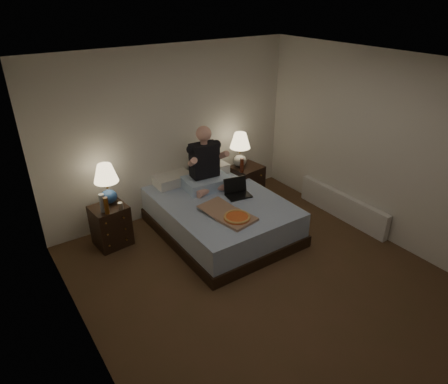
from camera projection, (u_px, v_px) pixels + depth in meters
floor at (266, 283)px, 4.79m from camera, size 4.00×4.50×0.00m
ceiling at (280, 69)px, 3.64m from camera, size 4.00×4.50×0.00m
wall_back at (172, 133)px, 5.86m from camera, size 4.00×0.00×2.50m
wall_left at (83, 255)px, 3.21m from camera, size 0.00×4.50×2.50m
wall_right at (389, 151)px, 5.22m from camera, size 0.00×4.50×2.50m
bed at (219, 215)px, 5.72m from camera, size 1.54×2.05×0.51m
nightstand_left at (111, 225)px, 5.40m from camera, size 0.48×0.44×0.58m
nightstand_right at (247, 183)px, 6.54m from camera, size 0.50×0.46×0.59m
lamp_left at (107, 184)px, 5.23m from camera, size 0.40×0.40×0.56m
lamp_right at (240, 150)px, 6.29m from camera, size 0.34×0.34×0.56m
water_bottle at (102, 203)px, 5.10m from camera, size 0.07×0.07×0.25m
soda_can at (121, 206)px, 5.18m from camera, size 0.07×0.07×0.10m
beer_bottle_left at (106, 206)px, 5.06m from camera, size 0.06×0.06×0.23m
beer_bottle_right at (242, 165)px, 6.16m from camera, size 0.06×0.06×0.23m
person at (206, 158)px, 5.72m from camera, size 0.70×0.58×0.93m
laptop at (239, 189)px, 5.62m from camera, size 0.39×0.34×0.24m
pizza_box at (237, 218)px, 5.07m from camera, size 0.53×0.82×0.08m
radiator at (342, 206)px, 6.06m from camera, size 0.10×1.60×0.40m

